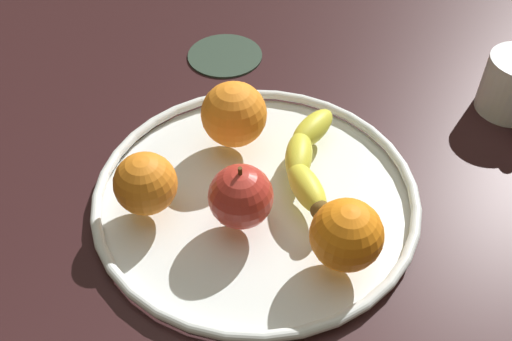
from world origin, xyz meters
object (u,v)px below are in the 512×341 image
(fruit_bowl, at_px, (256,194))
(orange_center, at_px, (346,235))
(apple, at_px, (241,197))
(ambient_coaster, at_px, (225,55))
(banana, at_px, (307,158))
(orange_front_left, at_px, (145,184))
(orange_back_left, at_px, (234,114))

(fruit_bowl, bearing_deg, orange_center, 40.83)
(apple, xyz_separation_m, ambient_coaster, (-0.33, -0.02, -0.05))
(apple, xyz_separation_m, orange_center, (0.06, 0.10, 0.00))
(banana, xyz_separation_m, orange_center, (0.13, 0.02, 0.02))
(banana, relative_size, ambient_coaster, 1.63)
(fruit_bowl, relative_size, orange_front_left, 5.42)
(orange_center, height_order, ambient_coaster, orange_center)
(apple, height_order, orange_center, apple)
(orange_center, bearing_deg, fruit_bowl, -139.17)
(banana, xyz_separation_m, apple, (0.07, -0.08, 0.02))
(banana, relative_size, orange_back_left, 2.30)
(fruit_bowl, distance_m, apple, 0.06)
(orange_front_left, relative_size, orange_center, 0.94)
(ambient_coaster, bearing_deg, orange_center, 17.19)
(orange_back_left, relative_size, ambient_coaster, 0.71)
(fruit_bowl, bearing_deg, apple, -22.82)
(fruit_bowl, bearing_deg, orange_front_left, -80.98)
(apple, height_order, orange_back_left, orange_back_left)
(apple, bearing_deg, orange_back_left, -177.66)
(banana, bearing_deg, fruit_bowl, -52.50)
(fruit_bowl, distance_m, orange_back_left, 0.10)
(fruit_bowl, height_order, apple, apple)
(apple, relative_size, ambient_coaster, 0.69)
(banana, relative_size, apple, 2.36)
(fruit_bowl, relative_size, ambient_coaster, 3.34)
(banana, bearing_deg, orange_front_left, -64.31)
(ambient_coaster, bearing_deg, apple, 3.01)
(orange_back_left, distance_m, ambient_coaster, 0.21)
(orange_front_left, bearing_deg, orange_back_left, 137.28)
(fruit_bowl, xyz_separation_m, orange_back_left, (-0.08, -0.02, 0.05))
(orange_back_left, bearing_deg, banana, 56.87)
(orange_front_left, distance_m, orange_center, 0.22)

